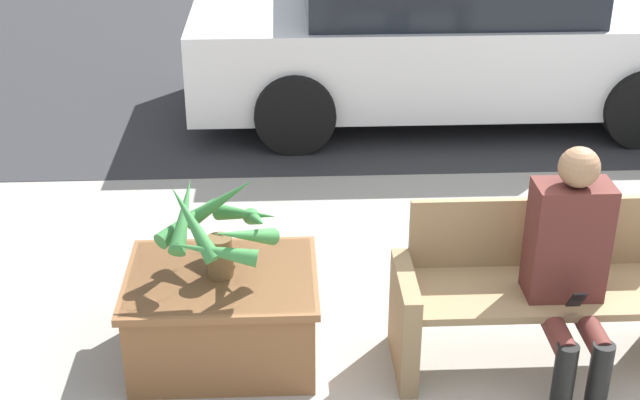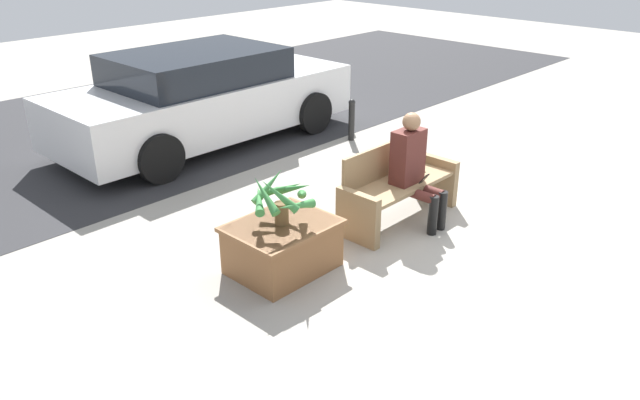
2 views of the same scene
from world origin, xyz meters
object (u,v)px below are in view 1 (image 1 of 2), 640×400
Objects in this scene: planter_box at (223,312)px; person_seated at (571,263)px; bench at (544,293)px; parked_car at (450,36)px; potted_plant at (219,226)px.

person_seated is at bearing -9.23° from planter_box.
bench is 0.34× the size of parked_car.
person_seated is 0.28× the size of parked_car.
bench is at bearing -3.43° from planter_box.
bench reaches higher than planter_box.
planter_box is (-1.70, 0.28, -0.41)m from person_seated.
potted_plant is at bearing 170.49° from person_seated.
parked_car is at bearing 63.44° from planter_box.
bench is at bearing 105.33° from person_seated.
parked_car is at bearing 88.32° from person_seated.
person_seated is at bearing -74.67° from bench.
person_seated is at bearing -9.51° from potted_plant.
planter_box is 1.51× the size of potted_plant.
parked_car is (1.81, 3.63, 0.43)m from planter_box.
potted_plant is (-1.65, 0.11, 0.37)m from bench.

